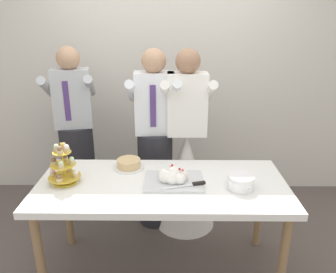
{
  "coord_description": "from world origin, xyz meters",
  "views": [
    {
      "loc": [
        0.06,
        -2.13,
        1.91
      ],
      "look_at": [
        0.04,
        0.15,
        1.07
      ],
      "focal_mm": 35.44,
      "sensor_mm": 36.0,
      "label": 1
    }
  ],
  "objects": [
    {
      "name": "person_bride",
      "position": [
        0.2,
        0.64,
        0.58
      ],
      "size": [
        0.56,
        0.56,
        1.66
      ],
      "color": "white",
      "rests_on": "ground_plane"
    },
    {
      "name": "round_cake",
      "position": [
        -0.27,
        0.24,
        0.81
      ],
      "size": [
        0.24,
        0.24,
        0.07
      ],
      "color": "white",
      "rests_on": "dessert_table"
    },
    {
      "name": "cupcake_stand",
      "position": [
        -0.7,
        0.0,
        0.9
      ],
      "size": [
        0.23,
        0.23,
        0.31
      ],
      "color": "gold",
      "rests_on": "dessert_table"
    },
    {
      "name": "person_groom",
      "position": [
        -0.08,
        0.68,
        0.75
      ],
      "size": [
        0.48,
        0.51,
        1.66
      ],
      "color": "#232328",
      "rests_on": "ground_plane"
    },
    {
      "name": "ground_plane",
      "position": [
        0.0,
        0.0,
        0.0
      ],
      "size": [
        8.0,
        8.0,
        0.0
      ],
      "primitive_type": "plane",
      "color": "#564C47"
    },
    {
      "name": "person_guest",
      "position": [
        -0.85,
        0.85,
        0.75
      ],
      "size": [
        0.54,
        0.56,
        1.66
      ],
      "color": "#232328",
      "rests_on": "ground_plane"
    },
    {
      "name": "main_cake_tray",
      "position": [
        0.08,
        -0.0,
        0.82
      ],
      "size": [
        0.43,
        0.31,
        0.12
      ],
      "color": "silver",
      "rests_on": "dessert_table"
    },
    {
      "name": "rear_wall",
      "position": [
        0.0,
        1.43,
        1.45
      ],
      "size": [
        5.2,
        0.1,
        2.9
      ],
      "primitive_type": "cube",
      "color": "beige",
      "rests_on": "ground_plane"
    },
    {
      "name": "dessert_table",
      "position": [
        0.0,
        0.0,
        0.7
      ],
      "size": [
        1.8,
        0.8,
        0.78
      ],
      "color": "white",
      "rests_on": "ground_plane"
    },
    {
      "name": "plate_stack",
      "position": [
        0.55,
        -0.08,
        0.82
      ],
      "size": [
        0.19,
        0.19,
        0.1
      ],
      "color": "white",
      "rests_on": "dessert_table"
    }
  ]
}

